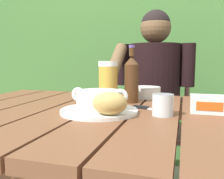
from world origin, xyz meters
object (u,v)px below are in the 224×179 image
(serving_plate, at_px, (99,111))
(beer_bottle, at_px, (132,79))
(bread_roll, at_px, (110,103))
(beer_glass, at_px, (108,82))
(soup_bowl, at_px, (99,99))
(person_eating, at_px, (153,94))
(butter_tub, at_px, (208,104))
(chair_near_diner, at_px, (156,124))
(diner_bowl, at_px, (145,92))
(table_knife, at_px, (148,108))
(water_glass_small, at_px, (163,105))

(serving_plate, xyz_separation_m, beer_bottle, (0.07, 0.23, 0.10))
(bread_roll, distance_m, beer_glass, 0.29)
(soup_bowl, bearing_deg, beer_bottle, 74.39)
(person_eating, bearing_deg, serving_plate, -97.65)
(person_eating, height_order, butter_tub, person_eating)
(beer_bottle, bearing_deg, person_eating, 86.20)
(butter_tub, bearing_deg, serving_plate, -162.97)
(chair_near_diner, distance_m, serving_plate, 0.98)
(diner_bowl, bearing_deg, soup_bowl, -104.57)
(soup_bowl, height_order, bread_roll, soup_bowl)
(chair_near_diner, height_order, bread_roll, chair_near_diner)
(chair_near_diner, height_order, serving_plate, chair_near_diner)
(beer_bottle, height_order, table_knife, beer_bottle)
(bread_roll, distance_m, beer_bottle, 0.31)
(diner_bowl, bearing_deg, serving_plate, -104.57)
(table_knife, bearing_deg, diner_bowl, 100.48)
(table_knife, bearing_deg, beer_bottle, 124.50)
(person_eating, height_order, beer_bottle, person_eating)
(water_glass_small, relative_size, diner_bowl, 0.49)
(soup_bowl, xyz_separation_m, beer_glass, (-0.03, 0.20, 0.04))
(chair_near_diner, xyz_separation_m, bread_roll, (-0.04, -1.00, 0.32))
(beer_bottle, distance_m, butter_tub, 0.33)
(soup_bowl, height_order, diner_bowl, soup_bowl)
(soup_bowl, distance_m, diner_bowl, 0.40)
(beer_glass, distance_m, beer_bottle, 0.10)
(person_eating, xyz_separation_m, table_knife, (0.06, -0.63, 0.03))
(bread_roll, bearing_deg, serving_plate, 130.60)
(serving_plate, relative_size, soup_bowl, 1.31)
(chair_near_diner, xyz_separation_m, person_eating, (-0.00, -0.20, 0.25))
(soup_bowl, bearing_deg, beer_glass, 98.18)
(beer_glass, relative_size, butter_tub, 1.49)
(soup_bowl, xyz_separation_m, diner_bowl, (0.10, 0.39, -0.02))
(serving_plate, distance_m, bread_roll, 0.10)
(butter_tub, height_order, diner_bowl, butter_tub)
(water_glass_small, height_order, table_knife, water_glass_small)
(soup_bowl, bearing_deg, diner_bowl, 75.43)
(serving_plate, xyz_separation_m, butter_tub, (0.36, 0.11, 0.02))
(serving_plate, height_order, beer_glass, beer_glass)
(serving_plate, height_order, table_knife, serving_plate)
(serving_plate, bearing_deg, soup_bowl, 45.00)
(butter_tub, height_order, table_knife, butter_tub)
(person_eating, xyz_separation_m, beer_bottle, (-0.03, -0.50, 0.13))
(beer_glass, relative_size, beer_bottle, 0.72)
(table_knife, relative_size, diner_bowl, 0.97)
(butter_tub, bearing_deg, table_knife, -178.14)
(table_knife, bearing_deg, bread_roll, -117.72)
(water_glass_small, bearing_deg, diner_bowl, 107.10)
(beer_glass, distance_m, diner_bowl, 0.24)
(bread_roll, height_order, water_glass_small, bread_roll)
(serving_plate, height_order, butter_tub, butter_tub)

